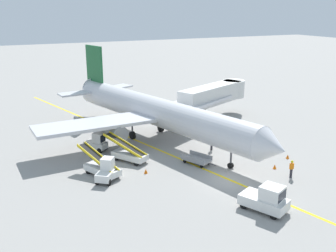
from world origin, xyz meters
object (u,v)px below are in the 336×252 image
baggage_tug_near_wing (107,171)px  safety_cone_wingtip_right (288,157)px  jet_bridge (217,94)px  baggage_cart_loaded (197,159)px  baggage_tug_by_cargo_door (97,143)px  safety_cone_nose_right (146,171)px  belt_loader_aft_hold (101,168)px  ground_crew_wing_walker (212,142)px  safety_cone_nose_left (206,125)px  pushback_tug (266,199)px  ground_crew_marshaller (291,168)px  airliner (154,111)px  belt_loader_forward_hold (129,154)px  safety_cone_wingtip_left (275,167)px

baggage_tug_near_wing → safety_cone_wingtip_right: size_ratio=6.12×
jet_bridge → baggage_cart_loaded: bearing=-128.9°
baggage_tug_by_cargo_door → safety_cone_nose_right: baggage_tug_by_cargo_door is taller
baggage_cart_loaded → belt_loader_aft_hold: bearing=171.3°
belt_loader_aft_hold → ground_crew_wing_walker: belt_loader_aft_hold is taller
baggage_cart_loaded → safety_cone_nose_left: 12.91m
baggage_cart_loaded → jet_bridge: bearing=51.1°
jet_bridge → baggage_cart_loaded: size_ratio=3.43×
jet_bridge → belt_loader_aft_hold: size_ratio=2.52×
pushback_tug → ground_crew_marshaller: (6.14, 3.93, -0.08)m
ground_crew_wing_walker → safety_cone_nose_right: (-9.00, -2.69, -0.69)m
airliner → jet_bridge: size_ratio=2.71×
jet_bridge → safety_cone_nose_left: jet_bridge is taller
safety_cone_nose_right → safety_cone_wingtip_right: (14.85, -2.95, 0.00)m
pushback_tug → belt_loader_forward_hold: size_ratio=0.83×
safety_cone_wingtip_left → baggage_tug_near_wing: bearing=163.8°
airliner → baggage_cart_loaded: 9.70m
safety_cone_wingtip_left → safety_cone_wingtip_right: (3.02, 1.52, 0.00)m
airliner → baggage_tug_by_cargo_door: 7.92m
baggage_tug_near_wing → belt_loader_aft_hold: 1.33m
belt_loader_aft_hold → baggage_tug_near_wing: bearing=-85.0°
pushback_tug → safety_cone_nose_right: size_ratio=9.24×
safety_cone_nose_right → safety_cone_wingtip_right: 15.14m
belt_loader_aft_hold → safety_cone_wingtip_left: size_ratio=11.57×
baggage_cart_loaded → safety_cone_nose_left: baggage_cart_loaded is taller
belt_loader_forward_hold → baggage_cart_loaded: belt_loader_forward_hold is taller
belt_loader_forward_hold → ground_crew_wing_walker: size_ratio=2.89×
baggage_tug_by_cargo_door → baggage_cart_loaded: baggage_tug_by_cargo_door is taller
baggage_tug_near_wing → baggage_tug_by_cargo_door: (1.31, 7.91, 0.00)m
ground_crew_marshaller → ground_crew_wing_walker: (-2.82, 9.41, 0.00)m
belt_loader_forward_hold → safety_cone_wingtip_left: 14.67m
belt_loader_aft_hold → safety_cone_nose_left: size_ratio=11.57×
safety_cone_wingtip_left → safety_cone_nose_left: bearing=85.7°
baggage_tug_near_wing → belt_loader_forward_hold: (3.46, 3.60, -0.15)m
baggage_tug_by_cargo_door → safety_cone_wingtip_right: bearing=-32.2°
baggage_tug_by_cargo_door → safety_cone_wingtip_left: 19.00m
safety_cone_wingtip_left → jet_bridge: bearing=75.2°
baggage_tug_near_wing → ground_crew_marshaller: bearing=-23.5°
jet_bridge → ground_crew_marshaller: bearing=-103.2°
belt_loader_aft_hold → safety_cone_wingtip_left: (15.75, -5.87, -0.56)m
baggage_tug_by_cargo_door → baggage_tug_near_wing: bearing=-99.4°
ground_crew_marshaller → baggage_tug_near_wing: bearing=156.5°
jet_bridge → baggage_tug_near_wing: (-20.42, -13.58, -2.62)m
ground_crew_wing_walker → safety_cone_nose_left: bearing=63.2°
jet_bridge → pushback_tug: 26.78m
baggage_tug_by_cargo_door → baggage_cart_loaded: size_ratio=0.71×
belt_loader_forward_hold → safety_cone_wingtip_right: bearing=-23.6°
airliner → jet_bridge: airliner is taller
belt_loader_aft_hold → safety_cone_nose_right: belt_loader_aft_hold is taller
pushback_tug → belt_loader_forward_hold: belt_loader_forward_hold is taller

